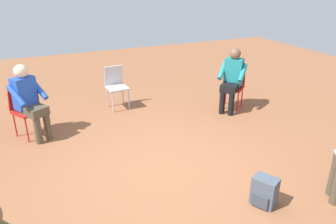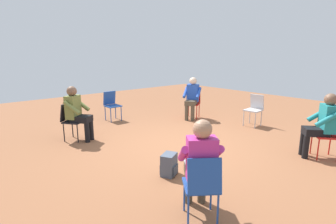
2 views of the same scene
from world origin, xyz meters
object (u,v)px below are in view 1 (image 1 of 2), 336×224
object	(u,v)px
chair_southwest	(25,107)
person_in_blue	(29,98)
person_in_teal	(232,77)
backpack_near_laptop_user	(264,193)
chair_west	(116,84)
chair_northwest	(234,84)

from	to	relation	value
chair_southwest	person_in_blue	distance (m)	0.26
person_in_teal	backpack_near_laptop_user	size ratio (longest dim) A/B	3.44
person_in_teal	backpack_near_laptop_user	world-z (taller)	person_in_teal
chair_southwest	backpack_near_laptop_user	distance (m)	4.00
backpack_near_laptop_user	chair_west	bearing A→B (deg)	-168.77
chair_southwest	person_in_teal	world-z (taller)	person_in_teal
chair_southwest	person_in_teal	bearing A→B (deg)	142.60
chair_northwest	person_in_blue	size ratio (longest dim) A/B	0.69
chair_west	chair_southwest	xyz separation A→B (m)	(0.60, -1.73, 0.00)
chair_west	chair_southwest	bearing A→B (deg)	15.31
backpack_near_laptop_user	chair_southwest	bearing A→B (deg)	-141.69
chair_west	person_in_teal	distance (m)	2.32
chair_southwest	backpack_near_laptop_user	size ratio (longest dim) A/B	2.36
chair_southwest	person_in_blue	xyz separation A→B (m)	(0.14, 0.08, 0.20)
chair_west	backpack_near_laptop_user	bearing A→B (deg)	97.36
person_in_teal	person_in_blue	bearing A→B (deg)	44.47
chair_northwest	chair_southwest	distance (m)	3.92
chair_west	chair_southwest	size ratio (longest dim) A/B	1.00
chair_west	chair_northwest	world-z (taller)	same
chair_northwest	chair_southwest	world-z (taller)	same
chair_southwest	chair_west	bearing A→B (deg)	168.90
chair_west	chair_northwest	size ratio (longest dim) A/B	1.00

